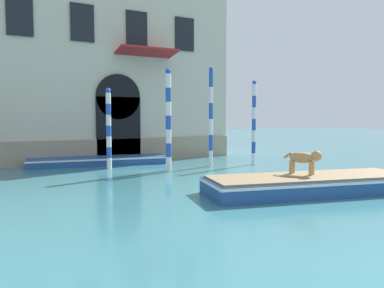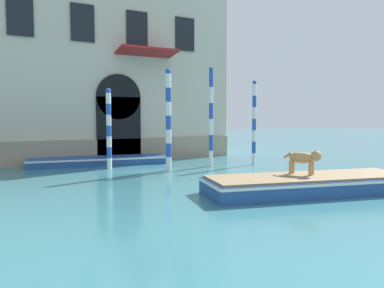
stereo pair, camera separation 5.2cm
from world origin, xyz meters
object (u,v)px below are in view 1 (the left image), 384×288
dog_on_deck (305,158)px  mooring_pole_3 (211,117)px  mooring_pole_0 (254,122)px  boat_foreground (310,184)px  mooring_pole_1 (168,119)px  boat_moored_near_palazzo (99,161)px  mooring_pole_2 (109,128)px

dog_on_deck → mooring_pole_3: (0.52, 6.62, 1.28)m
mooring_pole_0 → boat_foreground: bearing=-112.4°
mooring_pole_1 → boat_foreground: bearing=-73.5°
boat_foreground → mooring_pole_0: size_ratio=1.65×
boat_moored_near_palazzo → mooring_pole_0: 7.77m
boat_moored_near_palazzo → mooring_pole_2: 2.23m
dog_on_deck → mooring_pole_2: size_ratio=0.29×
boat_moored_near_palazzo → mooring_pole_3: (4.58, -2.93, 2.13)m
boat_moored_near_palazzo → mooring_pole_0: size_ratio=1.63×
boat_foreground → boat_moored_near_palazzo: size_ratio=1.01×
mooring_pole_2 → boat_moored_near_palazzo: bearing=93.9°
mooring_pole_1 → mooring_pole_2: bearing=139.5°
dog_on_deck → mooring_pole_0: 6.86m
boat_foreground → mooring_pole_3: mooring_pole_3 is taller
mooring_pole_3 → boat_moored_near_palazzo: bearing=147.3°
mooring_pole_1 → mooring_pole_2: mooring_pole_1 is taller
boat_foreground → mooring_pole_3: (0.46, 6.82, 2.04)m
mooring_pole_1 → mooring_pole_0: bearing=0.2°
dog_on_deck → boat_moored_near_palazzo: (-4.06, 9.55, -0.85)m
mooring_pole_2 → mooring_pole_3: mooring_pole_3 is taller
mooring_pole_0 → mooring_pole_2: bearing=164.9°
dog_on_deck → boat_moored_near_palazzo: 10.41m
mooring_pole_0 → mooring_pole_3: (-2.19, 0.39, 0.27)m
boat_moored_near_palazzo → mooring_pole_3: size_ratio=1.44×
boat_foreground → mooring_pole_2: 9.27m
dog_on_deck → boat_moored_near_palazzo: bearing=172.7°
mooring_pole_0 → mooring_pole_3: mooring_pole_3 is taller
boat_foreground → dog_on_deck: dog_on_deck is taller
mooring_pole_2 → mooring_pole_3: bearing=-17.4°
mooring_pole_0 → mooring_pole_1: size_ratio=0.93×
dog_on_deck → mooring_pole_0: (2.71, 6.22, 1.01)m
dog_on_deck → mooring_pole_1: 6.57m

